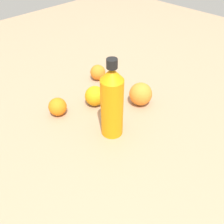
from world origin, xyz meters
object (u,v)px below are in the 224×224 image
at_px(water_bottle, 112,102).
at_px(orange_3, 141,94).
at_px(orange_1, 95,96).
at_px(orange_2, 58,107).
at_px(orange_0, 98,72).

xyz_separation_m(water_bottle, orange_3, (0.03, -0.18, -0.08)).
bearing_deg(orange_1, orange_3, -133.60).
distance_m(water_bottle, orange_2, 0.22).
relative_size(orange_2, orange_3, 0.76).
relative_size(orange_0, orange_3, 0.76).
bearing_deg(water_bottle, orange_1, 75.05).
bearing_deg(orange_3, orange_0, -1.55).
relative_size(water_bottle, orange_3, 3.13).
relative_size(water_bottle, orange_0, 4.12).
distance_m(water_bottle, orange_3, 0.19).
height_order(water_bottle, orange_0, water_bottle).
distance_m(orange_1, orange_3, 0.16).
height_order(water_bottle, orange_2, water_bottle).
xyz_separation_m(water_bottle, orange_0, (0.26, -0.18, -0.09)).
distance_m(orange_0, orange_3, 0.23).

